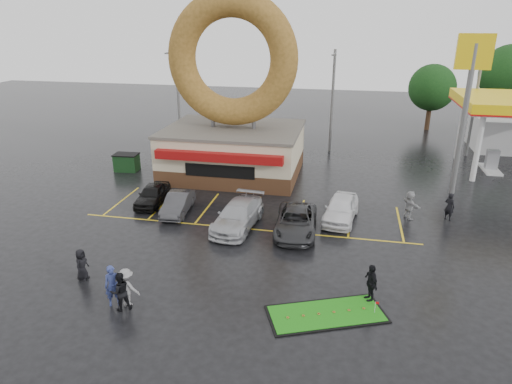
% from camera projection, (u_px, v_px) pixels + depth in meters
% --- Properties ---
extents(ground, '(120.00, 120.00, 0.00)m').
position_uv_depth(ground, '(229.00, 256.00, 23.46)').
color(ground, black).
rests_on(ground, ground).
extents(donut_shop, '(10.20, 8.70, 13.50)m').
position_uv_depth(donut_shop, '(233.00, 118.00, 34.30)').
color(donut_shop, '#472B19').
rests_on(donut_shop, ground).
extents(shell_sign, '(2.20, 0.36, 10.60)m').
position_uv_depth(shell_sign, '(469.00, 86.00, 29.35)').
color(shell_sign, slate).
rests_on(shell_sign, ground).
extents(streetlight_left, '(0.40, 2.21, 9.00)m').
position_uv_depth(streetlight_left, '(178.00, 96.00, 41.85)').
color(streetlight_left, slate).
rests_on(streetlight_left, ground).
extents(streetlight_mid, '(0.40, 2.21, 9.00)m').
position_uv_depth(streetlight_mid, '(332.00, 99.00, 40.13)').
color(streetlight_mid, slate).
rests_on(streetlight_mid, ground).
extents(streetlight_right, '(0.40, 2.21, 9.00)m').
position_uv_depth(streetlight_right, '(475.00, 102.00, 38.78)').
color(streetlight_right, slate).
rests_on(streetlight_right, ground).
extents(tree_far_c, '(6.30, 6.30, 9.00)m').
position_uv_depth(tree_far_c, '(510.00, 75.00, 48.33)').
color(tree_far_c, '#332114').
rests_on(tree_far_c, ground).
extents(tree_far_d, '(4.90, 4.90, 7.00)m').
position_uv_depth(tree_far_d, '(432.00, 88.00, 48.47)').
color(tree_far_d, '#332114').
rests_on(tree_far_d, ground).
extents(car_black, '(1.76, 3.91, 1.30)m').
position_uv_depth(car_black, '(153.00, 194.00, 29.90)').
color(car_black, black).
rests_on(car_black, ground).
extents(car_dgrey, '(1.63, 3.92, 1.26)m').
position_uv_depth(car_dgrey, '(178.00, 204.00, 28.49)').
color(car_dgrey, '#333336').
rests_on(car_dgrey, ground).
extents(car_silver, '(2.58, 5.29, 1.48)m').
position_uv_depth(car_silver, '(238.00, 215.00, 26.50)').
color(car_silver, '#B0B1B5').
rests_on(car_silver, ground).
extents(car_grey, '(2.53, 5.03, 1.36)m').
position_uv_depth(car_grey, '(296.00, 222.00, 25.85)').
color(car_grey, '#2F2F31').
rests_on(car_grey, ground).
extents(car_white, '(2.34, 4.61, 1.51)m').
position_uv_depth(car_white, '(341.00, 209.00, 27.42)').
color(car_white, white).
rests_on(car_white, ground).
extents(person_blue, '(0.81, 0.73, 1.85)m').
position_uv_depth(person_blue, '(113.00, 286.00, 19.21)').
color(person_blue, navy).
rests_on(person_blue, ground).
extents(person_blackjkt, '(1.06, 1.03, 1.72)m').
position_uv_depth(person_blackjkt, '(120.00, 291.00, 18.92)').
color(person_blackjkt, black).
rests_on(person_blackjkt, ground).
extents(person_hoodie, '(1.17, 0.72, 1.74)m').
position_uv_depth(person_hoodie, '(127.00, 288.00, 19.18)').
color(person_hoodie, gray).
rests_on(person_hoodie, ground).
extents(person_bystander, '(0.52, 0.77, 1.53)m').
position_uv_depth(person_bystander, '(82.00, 264.00, 21.18)').
color(person_bystander, black).
rests_on(person_bystander, ground).
extents(person_cameraman, '(0.80, 1.11, 1.75)m').
position_uv_depth(person_cameraman, '(371.00, 283.00, 19.51)').
color(person_cameraman, black).
rests_on(person_cameraman, ground).
extents(person_walker_near, '(1.20, 1.69, 1.76)m').
position_uv_depth(person_walker_near, '(410.00, 205.00, 27.64)').
color(person_walker_near, '#97989A').
rests_on(person_walker_near, ground).
extents(person_walker_far, '(0.74, 0.73, 1.72)m').
position_uv_depth(person_walker_far, '(449.00, 207.00, 27.43)').
color(person_walker_far, black).
rests_on(person_walker_far, ground).
extents(dumpster, '(1.88, 1.32, 1.30)m').
position_uv_depth(dumpster, '(127.00, 163.00, 36.43)').
color(dumpster, '#1B471F').
rests_on(dumpster, ground).
extents(putting_green, '(5.26, 3.78, 0.60)m').
position_uv_depth(putting_green, '(326.00, 314.00, 18.84)').
color(putting_green, black).
rests_on(putting_green, ground).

